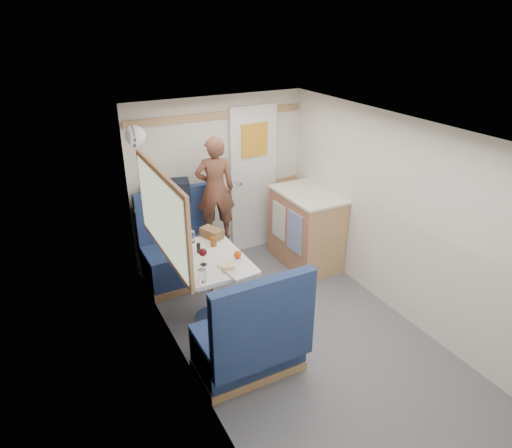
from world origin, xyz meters
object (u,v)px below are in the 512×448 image
cheese_block (228,267)px  beer_glass (213,241)px  galley_counter (306,228)px  orange_fruit (238,254)px  duffel_bag (168,191)px  wine_glass (203,253)px  bench_far (183,256)px  dome_light (135,136)px  tumbler_mid (191,237)px  tray (239,269)px  person (215,189)px  pepper_grinder (199,248)px  bench_near (251,345)px  bread_loaf (212,233)px  dinette_table (211,271)px  tumbler_left (202,275)px

cheese_block → beer_glass: (0.07, 0.51, 0.01)m
galley_counter → orange_fruit: (-1.26, -0.72, 0.31)m
duffel_bag → wine_glass: (-0.07, -1.23, -0.17)m
galley_counter → bench_far: bearing=167.9°
dome_light → tumbler_mid: (0.35, -0.48, -0.97)m
cheese_block → tray: bearing=-16.2°
person → pepper_grinder: 0.92m
galley_counter → duffel_bag: (-1.51, 0.57, 0.55)m
tray → beer_glass: size_ratio=3.56×
bench_near → tray: (0.14, 0.52, 0.43)m
galley_counter → person: bearing=163.8°
person → orange_fruit: size_ratio=16.34×
orange_fruit → bread_loaf: bread_loaf is taller
bench_far → duffel_bag: size_ratio=2.15×
tumbler_mid → pepper_grinder: bearing=-94.3°
beer_glass → pepper_grinder: pepper_grinder is taller
bench_near → tumbler_mid: size_ratio=9.03×
duffel_bag → cheese_block: 1.46m
dinette_table → tumbler_left: tumbler_left is taller
dome_light → person: dome_light is taller
person → wine_glass: person is taller
person → galley_counter: bearing=179.0°
duffel_bag → bread_loaf: duffel_bag is taller
duffel_bag → cheese_block: size_ratio=4.53×
bench_near → duffel_bag: duffel_bag is taller
tray → pepper_grinder: pepper_grinder is taller
person → cheese_block: bearing=87.3°
tumbler_mid → tray: bearing=-75.6°
bench_far → dinette_table: bearing=-90.0°
duffel_bag → tumbler_mid: (-0.01, -0.75, -0.24)m
cheese_block → person: bearing=72.1°
galley_counter → wine_glass: bearing=-157.2°
dinette_table → cheese_block: (0.05, -0.32, 0.19)m
dinette_table → dome_light: bearing=114.6°
bread_loaf → bench_far: bearing=109.8°
tumbler_left → orange_fruit: bearing=25.0°
galley_counter → beer_glass: galley_counter is taller
tumbler_mid → bread_loaf: (0.22, 0.00, -0.01)m
galley_counter → bread_loaf: bearing=-172.3°
galley_counter → orange_fruit: 1.48m
dinette_table → cheese_block: 0.37m
person → bread_loaf: size_ratio=5.09×
bench_near → beer_glass: 1.16m
wine_glass → bench_far: bearing=83.6°
duffel_bag → tray: 1.50m
galley_counter → pepper_grinder: (-1.53, -0.42, 0.30)m
tray → tumbler_mid: size_ratio=2.94×
bench_far → cheese_block: size_ratio=9.74×
duffel_bag → tumbler_mid: duffel_bag is taller
wine_glass → tumbler_mid: 0.50m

